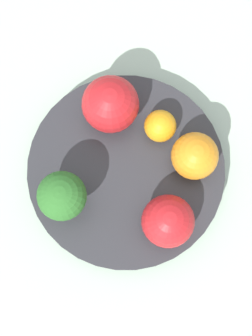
# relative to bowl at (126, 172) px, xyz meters

# --- Properties ---
(ground_plane) EXTENTS (6.00, 6.00, 0.00)m
(ground_plane) POSITION_rel_bowl_xyz_m (0.00, 0.00, -0.03)
(ground_plane) COLOR gray
(table_surface) EXTENTS (1.20, 1.20, 0.02)m
(table_surface) POSITION_rel_bowl_xyz_m (0.00, 0.00, -0.02)
(table_surface) COLOR #B2C6B2
(table_surface) RESTS_ON ground_plane
(bowl) EXTENTS (0.21, 0.21, 0.03)m
(bowl) POSITION_rel_bowl_xyz_m (0.00, 0.00, 0.00)
(bowl) COLOR #2D2D33
(bowl) RESTS_ON table_surface
(broccoli) EXTENTS (0.05, 0.05, 0.07)m
(broccoli) POSITION_rel_bowl_xyz_m (-0.07, 0.03, 0.05)
(broccoli) COLOR #99C17A
(broccoli) RESTS_ON bowl
(apple_red) EXTENTS (0.05, 0.05, 0.05)m
(apple_red) POSITION_rel_bowl_xyz_m (-0.02, -0.07, 0.04)
(apple_red) COLOR red
(apple_red) RESTS_ON bowl
(apple_green) EXTENTS (0.06, 0.06, 0.06)m
(apple_green) POSITION_rel_bowl_xyz_m (0.04, 0.05, 0.04)
(apple_green) COLOR red
(apple_green) RESTS_ON bowl
(orange_front) EXTENTS (0.05, 0.05, 0.05)m
(orange_front) POSITION_rel_bowl_xyz_m (0.05, -0.05, 0.04)
(orange_front) COLOR orange
(orange_front) RESTS_ON bowl
(orange_back) EXTENTS (0.03, 0.03, 0.03)m
(orange_back) POSITION_rel_bowl_xyz_m (0.06, -0.00, 0.03)
(orange_back) COLOR orange
(orange_back) RESTS_ON bowl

